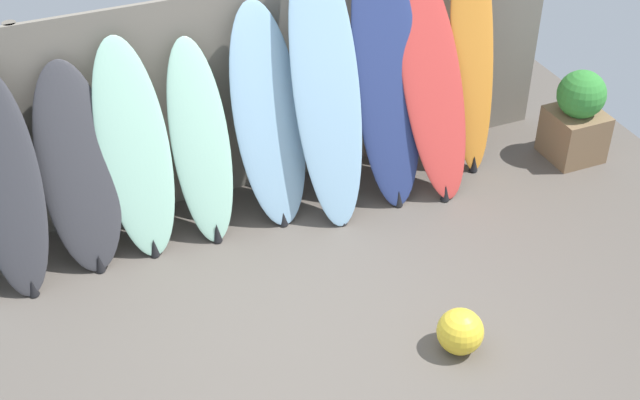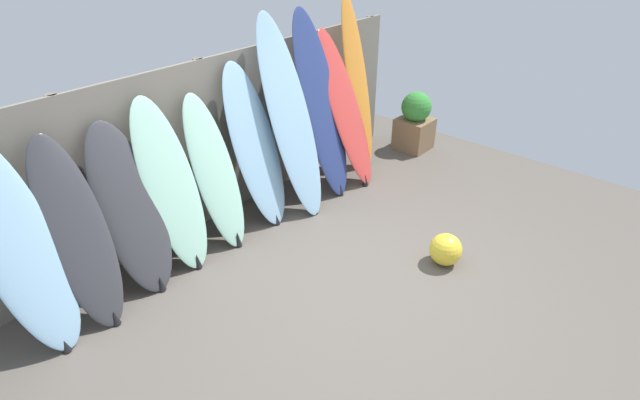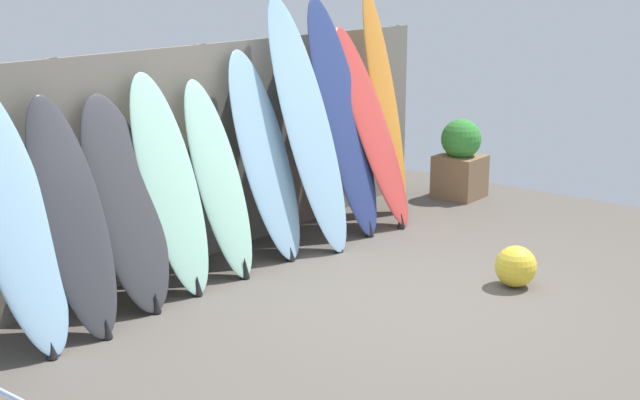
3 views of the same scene
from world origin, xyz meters
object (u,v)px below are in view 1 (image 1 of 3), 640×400
at_px(surfboard_charcoal_2, 78,170).
at_px(surfboard_orange_9, 472,49).
at_px(surfboard_skyblue_6, 327,90).
at_px(beach_ball, 460,331).
at_px(surfboard_seafoam_3, 135,152).
at_px(surfboard_navy_7, 387,76).
at_px(surfboard_seafoam_4, 201,144).
at_px(surfboard_red_8, 433,85).
at_px(planter_box, 577,117).
at_px(surfboard_skyblue_5, 269,118).
at_px(surfboard_charcoal_1, 8,187).

relative_size(surfboard_charcoal_2, surfboard_orange_9, 0.70).
xyz_separation_m(surfboard_skyblue_6, beach_ball, (0.16, -1.94, -0.91)).
relative_size(surfboard_seafoam_3, surfboard_skyblue_6, 0.76).
distance_m(surfboard_navy_7, beach_ball, 2.19).
xyz_separation_m(surfboard_seafoam_4, surfboard_orange_9, (2.39, 0.04, 0.33)).
relative_size(surfboard_red_8, surfboard_orange_9, 0.85).
bearing_deg(surfboard_orange_9, surfboard_navy_7, -172.40).
relative_size(surfboard_red_8, beach_ball, 5.80).
xyz_separation_m(surfboard_seafoam_3, surfboard_seafoam_4, (0.50, -0.01, -0.05)).
distance_m(surfboard_red_8, beach_ball, 2.19).
bearing_deg(planter_box, surfboard_seafoam_3, 175.18).
bearing_deg(surfboard_charcoal_2, surfboard_skyblue_6, -3.16).
height_order(surfboard_skyblue_5, planter_box, surfboard_skyblue_5).
bearing_deg(planter_box, surfboard_charcoal_1, 176.87).
bearing_deg(surfboard_charcoal_1, surfboard_seafoam_3, 3.80).
distance_m(surfboard_charcoal_1, surfboard_navy_7, 3.00).
bearing_deg(surfboard_seafoam_4, surfboard_navy_7, -2.74).
xyz_separation_m(surfboard_skyblue_6, surfboard_orange_9, (1.38, 0.13, 0.02)).
bearing_deg(surfboard_seafoam_4, beach_ball, -59.97).
bearing_deg(beach_ball, surfboard_charcoal_1, 142.87).
distance_m(surfboard_navy_7, surfboard_orange_9, 0.85).
height_order(surfboard_skyblue_6, surfboard_red_8, surfboard_skyblue_6).
distance_m(surfboard_seafoam_3, surfboard_skyblue_6, 1.54).
height_order(surfboard_charcoal_2, surfboard_red_8, surfboard_red_8).
xyz_separation_m(surfboard_skyblue_5, surfboard_navy_7, (0.98, -0.08, 0.20)).
height_order(surfboard_seafoam_4, surfboard_skyblue_5, surfboard_skyblue_5).
distance_m(surfboard_charcoal_2, surfboard_navy_7, 2.50).
bearing_deg(surfboard_orange_9, surfboard_charcoal_1, -178.67).
height_order(surfboard_charcoal_2, surfboard_skyblue_5, surfboard_skyblue_5).
xyz_separation_m(surfboard_charcoal_1, surfboard_red_8, (3.38, -0.08, 0.14)).
distance_m(surfboard_charcoal_1, surfboard_charcoal_2, 0.51).
distance_m(surfboard_charcoal_1, planter_box, 4.79).
xyz_separation_m(surfboard_skyblue_5, surfboard_orange_9, (1.83, 0.03, 0.23)).
height_order(planter_box, beach_ball, planter_box).
bearing_deg(surfboard_skyblue_5, surfboard_seafoam_4, -179.24).
relative_size(surfboard_charcoal_1, surfboard_seafoam_3, 0.96).
bearing_deg(surfboard_skyblue_6, surfboard_charcoal_2, 176.84).
bearing_deg(surfboard_skyblue_6, surfboard_red_8, -2.05).
xyz_separation_m(surfboard_skyblue_5, surfboard_skyblue_6, (0.45, -0.10, 0.21)).
height_order(surfboard_seafoam_3, surfboard_skyblue_6, surfboard_skyblue_6).
bearing_deg(surfboard_charcoal_2, beach_ball, -44.12).
bearing_deg(surfboard_orange_9, surfboard_seafoam_3, -179.48).
height_order(surfboard_seafoam_3, beach_ball, surfboard_seafoam_3).
bearing_deg(surfboard_skyblue_6, surfboard_seafoam_3, 175.98).
bearing_deg(beach_ball, surfboard_skyblue_6, 94.80).
bearing_deg(surfboard_orange_9, surfboard_red_8, -159.67).
xyz_separation_m(surfboard_charcoal_2, surfboard_skyblue_5, (1.49, -0.01, 0.10)).
bearing_deg(beach_ball, surfboard_seafoam_4, 120.03).
distance_m(surfboard_navy_7, planter_box, 1.92).
distance_m(surfboard_skyblue_5, surfboard_red_8, 1.39).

